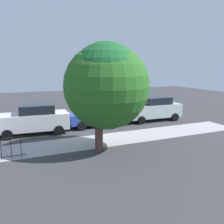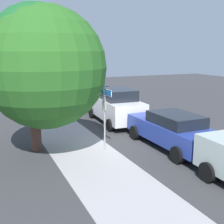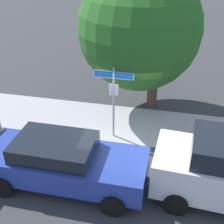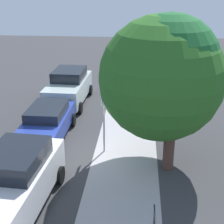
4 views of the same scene
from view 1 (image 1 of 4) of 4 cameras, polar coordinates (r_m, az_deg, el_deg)
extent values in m
plane|color=#38383A|center=(16.20, -4.27, -5.37)|extent=(60.00, 60.00, 0.00)
cube|color=#A7A1A5|center=(14.47, -10.08, -7.48)|extent=(24.00, 2.60, 0.00)
cylinder|color=#9EA0A5|center=(15.64, -2.57, -0.88)|extent=(0.07, 0.07, 2.68)
cube|color=#144799|center=(15.45, -2.61, 3.04)|extent=(1.32, 0.02, 0.22)
cube|color=white|center=(15.46, -2.61, 3.04)|extent=(1.35, 0.02, 0.25)
cube|color=silver|center=(15.52, -2.56, 1.01)|extent=(0.32, 0.02, 0.42)
cylinder|color=#51362D|center=(12.92, -3.09, -3.71)|extent=(0.42, 0.42, 2.53)
sphere|color=#1B5C29|center=(12.83, -1.33, 8.30)|extent=(3.60, 3.60, 3.60)
sphere|color=#286320|center=(13.15, -1.28, 5.96)|extent=(4.61, 4.61, 4.61)
sphere|color=#2D5B29|center=(13.01, -3.21, 7.61)|extent=(2.86, 2.86, 2.86)
cube|color=#B5C4BE|center=(20.62, 9.44, 0.41)|extent=(4.65, 2.04, 1.05)
cube|color=black|center=(20.63, 10.17, 2.68)|extent=(2.25, 1.74, 0.57)
cylinder|color=black|center=(19.14, 6.88, -1.91)|extent=(0.65, 0.24, 0.64)
cylinder|color=black|center=(20.79, 4.35, -0.86)|extent=(0.65, 0.24, 0.64)
cylinder|color=black|center=(20.80, 14.45, -1.16)|extent=(0.65, 0.24, 0.64)
cylinder|color=black|center=(22.33, 11.56, -0.24)|extent=(0.65, 0.24, 0.64)
cube|color=#273B98|center=(18.51, -3.15, -1.11)|extent=(4.66, 1.74, 0.74)
cube|color=black|center=(18.49, -2.36, 0.75)|extent=(2.24, 1.53, 0.44)
cylinder|color=black|center=(17.30, -7.03, -3.28)|extent=(0.64, 0.22, 0.64)
cylinder|color=black|center=(18.91, -8.55, -2.11)|extent=(0.64, 0.22, 0.64)
cylinder|color=black|center=(18.43, 2.43, -2.33)|extent=(0.64, 0.22, 0.64)
cylinder|color=black|center=(19.95, 0.23, -1.31)|extent=(0.64, 0.22, 0.64)
cube|color=silver|center=(17.07, -17.98, -2.09)|extent=(4.71, 2.09, 1.06)
cube|color=black|center=(16.93, -17.21, 0.68)|extent=(2.31, 1.73, 0.58)
cylinder|color=black|center=(16.34, -23.25, -4.92)|extent=(0.65, 0.26, 0.64)
cylinder|color=black|center=(18.10, -22.98, -3.44)|extent=(0.65, 0.26, 0.64)
cylinder|color=black|center=(16.44, -12.26, -4.19)|extent=(0.65, 0.26, 0.64)
cylinder|color=black|center=(18.19, -13.07, -2.78)|extent=(0.65, 0.26, 0.64)
cylinder|color=black|center=(13.02, -20.47, -7.66)|extent=(0.03, 0.03, 1.05)
cylinder|color=black|center=(13.01, -22.46, -7.82)|extent=(0.03, 0.03, 1.05)
cylinder|color=black|center=(13.02, -24.46, -7.97)|extent=(0.03, 0.03, 1.05)
camera|label=2|loc=(18.75, 34.64, 7.42)|focal=46.05mm
camera|label=3|loc=(23.49, -15.30, 14.95)|focal=47.88mm
camera|label=4|loc=(14.69, -52.68, 15.46)|focal=52.51mm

